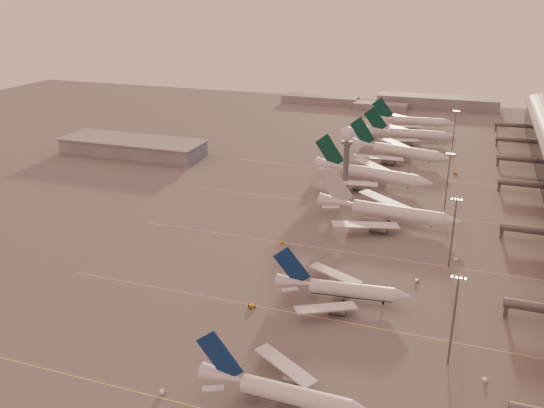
% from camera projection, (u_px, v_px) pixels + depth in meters
% --- Properties ---
extents(ground, '(700.00, 700.00, 0.00)m').
position_uv_depth(ground, '(233.00, 321.00, 161.03)').
color(ground, '#605E5E').
rests_on(ground, ground).
extents(taxiway_markings, '(180.00, 185.25, 0.02)m').
position_uv_depth(taxiway_markings, '(375.00, 255.00, 201.09)').
color(taxiway_markings, '#EFE254').
rests_on(taxiway_markings, ground).
extents(hangar, '(82.00, 27.00, 8.50)m').
position_uv_depth(hangar, '(133.00, 146.00, 320.24)').
color(hangar, slate).
rests_on(hangar, ground).
extents(radar_tower, '(6.40, 6.40, 31.10)m').
position_uv_depth(radar_tower, '(347.00, 146.00, 257.88)').
color(radar_tower, '#575A5E').
rests_on(radar_tower, ground).
extents(mast_a, '(3.60, 0.56, 25.00)m').
position_uv_depth(mast_a, '(454.00, 316.00, 138.14)').
color(mast_a, '#575A5E').
rests_on(mast_a, ground).
extents(mast_b, '(3.60, 0.56, 25.00)m').
position_uv_depth(mast_b, '(453.00, 229.00, 187.58)').
color(mast_b, '#575A5E').
rests_on(mast_b, ground).
extents(mast_c, '(3.60, 0.56, 25.00)m').
position_uv_depth(mast_c, '(448.00, 178.00, 237.64)').
color(mast_c, '#575A5E').
rests_on(mast_c, ground).
extents(mast_d, '(3.60, 0.56, 25.00)m').
position_uv_depth(mast_d, '(454.00, 130.00, 317.63)').
color(mast_d, '#575A5E').
rests_on(mast_d, ground).
extents(distant_horizon, '(165.00, 37.50, 9.00)m').
position_uv_depth(distant_horizon, '(400.00, 102.00, 445.59)').
color(distant_horizon, slate).
rests_on(distant_horizon, ground).
extents(narrowbody_near, '(41.30, 32.98, 16.14)m').
position_uv_depth(narrowbody_near, '(283.00, 396.00, 126.89)').
color(narrowbody_near, silver).
rests_on(narrowbody_near, ground).
extents(narrowbody_mid, '(40.97, 32.56, 16.02)m').
position_uv_depth(narrowbody_mid, '(342.00, 291.00, 170.29)').
color(narrowbody_mid, silver).
rests_on(narrowbody_mid, ground).
extents(widebody_white, '(57.55, 45.93, 20.25)m').
position_uv_depth(widebody_white, '(388.00, 215.00, 226.65)').
color(widebody_white, silver).
rests_on(widebody_white, ground).
extents(greentail_a, '(58.63, 46.87, 21.56)m').
position_uv_depth(greentail_a, '(372.00, 177.00, 271.10)').
color(greentail_a, silver).
rests_on(greentail_a, ground).
extents(greentail_b, '(56.52, 45.07, 20.96)m').
position_uv_depth(greentail_b, '(398.00, 153.00, 309.22)').
color(greentail_b, silver).
rests_on(greentail_b, ground).
extents(greentail_c, '(54.85, 44.24, 19.91)m').
position_uv_depth(greentail_c, '(409.00, 136.00, 346.23)').
color(greentail_c, silver).
rests_on(greentail_c, ground).
extents(greentail_d, '(53.59, 43.13, 19.46)m').
position_uv_depth(greentail_d, '(413.00, 123.00, 379.30)').
color(greentail_d, silver).
rests_on(greentail_d, ground).
extents(gsv_truck_a, '(5.33, 4.77, 2.14)m').
position_uv_depth(gsv_truck_a, '(164.00, 390.00, 132.08)').
color(gsv_truck_a, white).
rests_on(gsv_truck_a, ground).
extents(gsv_catering_a, '(4.87, 2.94, 3.72)m').
position_uv_depth(gsv_catering_a, '(486.00, 375.00, 135.77)').
color(gsv_catering_a, white).
rests_on(gsv_catering_a, ground).
extents(gsv_tug_mid, '(4.34, 4.29, 1.09)m').
position_uv_depth(gsv_tug_mid, '(252.00, 306.00, 167.58)').
color(gsv_tug_mid, gold).
rests_on(gsv_tug_mid, ground).
extents(gsv_truck_b, '(5.45, 3.74, 2.08)m').
position_uv_depth(gsv_truck_b, '(418.00, 280.00, 181.63)').
color(gsv_truck_b, white).
rests_on(gsv_truck_b, ground).
extents(gsv_truck_c, '(4.45, 4.98, 2.00)m').
position_uv_depth(gsv_truck_c, '(282.00, 241.00, 209.51)').
color(gsv_truck_c, gold).
rests_on(gsv_truck_c, ground).
extents(gsv_catering_b, '(5.43, 3.62, 4.10)m').
position_uv_depth(gsv_catering_b, '(457.00, 256.00, 195.66)').
color(gsv_catering_b, white).
rests_on(gsv_catering_b, ground).
extents(gsv_tug_far, '(2.92, 3.58, 0.88)m').
position_uv_depth(gsv_tug_far, '(383.00, 212.00, 237.85)').
color(gsv_tug_far, '#4F5254').
rests_on(gsv_tug_far, ground).
extents(gsv_tug_hangar, '(3.97, 3.37, 0.97)m').
position_uv_depth(gsv_tug_hangar, '(456.00, 173.00, 286.79)').
color(gsv_tug_hangar, gold).
rests_on(gsv_tug_hangar, ground).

